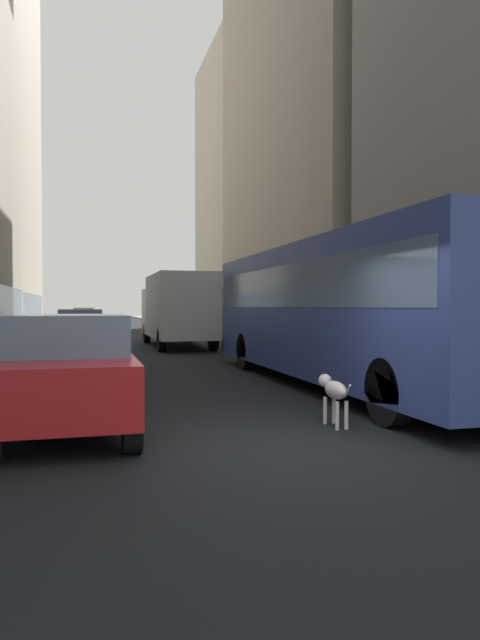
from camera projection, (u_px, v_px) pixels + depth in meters
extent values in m
plane|color=black|center=(124.00, 331.00, 40.82)|extent=(120.00, 120.00, 0.00)
cube|color=gray|center=(40.00, 330.00, 39.34)|extent=(2.40, 110.00, 0.15)
cube|color=gray|center=(202.00, 329.00, 42.30)|extent=(2.40, 110.00, 0.15)
cube|color=slate|center=(6.00, 309.00, 29.77)|extent=(0.08, 13.99, 2.40)
cube|color=slate|center=(32.00, 308.00, 48.88)|extent=(0.08, 20.97, 2.40)
cube|color=#A0937F|center=(361.00, 58.00, 30.89)|extent=(11.23, 17.60, 30.40)
cube|color=slate|center=(262.00, 309.00, 29.76)|extent=(0.08, 15.84, 2.40)
cube|color=#B2A893|center=(266.00, 189.00, 47.45)|extent=(9.15, 14.92, 23.04)
cube|color=slate|center=(212.00, 308.00, 46.50)|extent=(0.08, 13.42, 2.40)
cube|color=#33478C|center=(339.00, 309.00, 12.52)|extent=(2.55, 11.50, 2.75)
cube|color=slate|center=(339.00, 287.00, 12.51)|extent=(2.57, 11.04, 0.90)
cube|color=black|center=(262.00, 344.00, 18.05)|extent=(2.55, 0.16, 0.44)
cylinder|color=black|center=(246.00, 351.00, 15.68)|extent=(0.30, 1.00, 1.00)
cylinder|color=black|center=(322.00, 350.00, 16.26)|extent=(0.30, 1.00, 1.00)
cylinder|color=black|center=(390.00, 392.00, 8.25)|extent=(0.30, 1.00, 1.00)
cube|color=silver|center=(221.00, 281.00, 17.09)|extent=(0.08, 0.24, 0.40)
cube|color=#B7BABF|center=(81.00, 332.00, 23.39)|extent=(1.83, 4.09, 0.75)
cube|color=slate|center=(80.00, 316.00, 23.18)|extent=(1.68, 1.84, 0.55)
cylinder|color=black|center=(62.00, 339.00, 24.77)|extent=(0.22, 0.64, 0.64)
cylinder|color=black|center=(100.00, 338.00, 25.18)|extent=(0.22, 0.64, 0.64)
cylinder|color=black|center=(58.00, 344.00, 21.62)|extent=(0.22, 0.64, 0.64)
cylinder|color=black|center=(102.00, 343.00, 22.04)|extent=(0.22, 0.64, 0.64)
cube|color=red|center=(70.00, 378.00, 8.37)|extent=(1.73, 4.62, 0.75)
cube|color=slate|center=(69.00, 334.00, 8.13)|extent=(1.59, 2.08, 0.55)
cylinder|color=black|center=(28.00, 387.00, 10.01)|extent=(0.22, 0.64, 0.64)
cylinder|color=black|center=(116.00, 384.00, 10.40)|extent=(0.22, 0.64, 0.64)
cylinder|color=black|center=(132.00, 426.00, 6.74)|extent=(0.22, 0.64, 0.64)
cube|color=yellow|center=(84.00, 319.00, 47.37)|extent=(1.73, 4.69, 0.75)
cube|color=slate|center=(84.00, 311.00, 47.13)|extent=(1.59, 2.11, 0.55)
cylinder|color=black|center=(75.00, 323.00, 49.05)|extent=(0.22, 0.64, 0.64)
cylinder|color=black|center=(93.00, 323.00, 49.44)|extent=(0.22, 0.64, 0.64)
cylinder|color=black|center=(74.00, 324.00, 45.33)|extent=(0.22, 0.64, 0.64)
cylinder|color=black|center=(93.00, 324.00, 45.72)|extent=(0.22, 0.64, 0.64)
cube|color=silver|center=(160.00, 320.00, 43.21)|extent=(1.74, 4.60, 0.75)
cube|color=slate|center=(160.00, 312.00, 42.97)|extent=(1.60, 2.07, 0.55)
cylinder|color=black|center=(147.00, 324.00, 44.85)|extent=(0.22, 0.64, 0.64)
cylinder|color=black|center=(167.00, 324.00, 45.24)|extent=(0.22, 0.64, 0.64)
cylinder|color=black|center=(153.00, 326.00, 41.20)|extent=(0.22, 0.64, 0.64)
cylinder|color=black|center=(174.00, 326.00, 41.60)|extent=(0.22, 0.64, 0.64)
cube|color=silver|center=(168.00, 311.00, 27.29)|extent=(2.30, 2.00, 2.10)
cube|color=silver|center=(180.00, 306.00, 23.66)|extent=(2.30, 5.50, 2.60)
cylinder|color=black|center=(147.00, 334.00, 27.05)|extent=(0.28, 0.90, 0.90)
cylinder|color=black|center=(189.00, 333.00, 27.57)|extent=(0.28, 0.90, 0.90)
cylinder|color=black|center=(161.00, 340.00, 21.74)|extent=(0.28, 0.90, 0.90)
cylinder|color=black|center=(213.00, 339.00, 22.26)|extent=(0.28, 0.90, 0.90)
ellipsoid|color=white|center=(336.00, 390.00, 8.24)|extent=(0.22, 0.60, 0.26)
sphere|color=white|center=(325.00, 380.00, 8.60)|extent=(0.20, 0.20, 0.20)
sphere|color=black|center=(321.00, 379.00, 8.61)|extent=(0.07, 0.07, 0.07)
sphere|color=black|center=(328.00, 379.00, 8.64)|extent=(0.07, 0.07, 0.07)
cylinder|color=white|center=(348.00, 391.00, 7.85)|extent=(0.03, 0.16, 0.19)
cylinder|color=white|center=(325.00, 410.00, 8.43)|extent=(0.06, 0.06, 0.40)
cylinder|color=white|center=(334.00, 410.00, 8.47)|extent=(0.06, 0.06, 0.40)
cylinder|color=white|center=(337.00, 416.00, 8.03)|extent=(0.06, 0.06, 0.40)
cylinder|color=white|center=(346.00, 415.00, 8.06)|extent=(0.06, 0.06, 0.40)
sphere|color=black|center=(336.00, 386.00, 8.35)|extent=(0.04, 0.04, 0.04)
sphere|color=black|center=(334.00, 390.00, 8.15)|extent=(0.04, 0.04, 0.04)
sphere|color=black|center=(342.00, 388.00, 8.07)|extent=(0.04, 0.04, 0.04)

